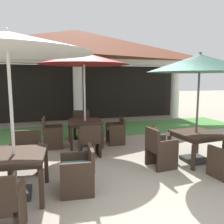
{
  "coord_description": "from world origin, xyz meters",
  "views": [
    {
      "loc": [
        -1.57,
        -3.11,
        1.99
      ],
      "look_at": [
        0.16,
        2.59,
        1.14
      ],
      "focal_mm": 37.23,
      "sensor_mm": 36.0,
      "label": 1
    }
  ],
  "objects_px": {
    "patio_chair_mid_left_west": "(52,134)",
    "patio_table_mid_right": "(196,136)",
    "patio_table_near_foreground": "(14,159)",
    "patio_chair_mid_right_west": "(160,149)",
    "patio_chair_near_foreground_north": "(26,154)",
    "patio_chair_mid_left_south": "(89,141)",
    "terracotta_urn": "(153,131)",
    "patio_chair_near_foreground_east": "(79,170)",
    "patio_umbrella_mid_left": "(84,59)",
    "patio_chair_mid_left_east": "(116,131)",
    "patio_umbrella_mid_right": "(200,64)",
    "patio_umbrella_near_foreground": "(7,43)",
    "patio_chair_mid_left_north": "(82,126)",
    "patio_table_mid_left": "(85,124)"
  },
  "relations": [
    {
      "from": "patio_umbrella_mid_right",
      "to": "terracotta_urn",
      "type": "height_order",
      "value": "patio_umbrella_mid_right"
    },
    {
      "from": "patio_chair_near_foreground_north",
      "to": "patio_chair_mid_left_south",
      "type": "distance_m",
      "value": 1.66
    },
    {
      "from": "patio_table_mid_left",
      "to": "patio_umbrella_near_foreground",
      "type": "bearing_deg",
      "value": -121.93
    },
    {
      "from": "patio_chair_near_foreground_east",
      "to": "patio_table_mid_left",
      "type": "height_order",
      "value": "patio_chair_near_foreground_east"
    },
    {
      "from": "patio_umbrella_mid_left",
      "to": "patio_chair_mid_right_west",
      "type": "height_order",
      "value": "patio_umbrella_mid_left"
    },
    {
      "from": "patio_umbrella_near_foreground",
      "to": "terracotta_urn",
      "type": "distance_m",
      "value": 5.71
    },
    {
      "from": "patio_umbrella_mid_left",
      "to": "patio_umbrella_mid_right",
      "type": "bearing_deg",
      "value": -42.74
    },
    {
      "from": "patio_umbrella_mid_left",
      "to": "patio_chair_mid_left_north",
      "type": "bearing_deg",
      "value": 86.08
    },
    {
      "from": "patio_chair_mid_left_north",
      "to": "patio_chair_mid_left_south",
      "type": "xyz_separation_m",
      "value": [
        -0.13,
        -1.93,
        -0.02
      ]
    },
    {
      "from": "patio_umbrella_near_foreground",
      "to": "patio_chair_near_foreground_east",
      "type": "xyz_separation_m",
      "value": [
        1.05,
        -0.1,
        -2.15
      ]
    },
    {
      "from": "patio_table_mid_left",
      "to": "patio_chair_mid_left_east",
      "type": "height_order",
      "value": "patio_chair_mid_left_east"
    },
    {
      "from": "patio_umbrella_mid_right",
      "to": "patio_chair_mid_right_west",
      "type": "distance_m",
      "value": 2.15
    },
    {
      "from": "patio_table_mid_left",
      "to": "terracotta_urn",
      "type": "relative_size",
      "value": 2.33
    },
    {
      "from": "patio_table_near_foreground",
      "to": "patio_umbrella_near_foreground",
      "type": "relative_size",
      "value": 0.39
    },
    {
      "from": "patio_chair_mid_left_west",
      "to": "patio_table_mid_right",
      "type": "height_order",
      "value": "patio_chair_mid_left_west"
    },
    {
      "from": "patio_chair_near_foreground_east",
      "to": "patio_chair_near_foreground_north",
      "type": "xyz_separation_m",
      "value": [
        -0.95,
        1.16,
        0.03
      ]
    },
    {
      "from": "patio_chair_mid_left_west",
      "to": "patio_chair_mid_left_south",
      "type": "distance_m",
      "value": 1.37
    },
    {
      "from": "patio_table_near_foreground",
      "to": "terracotta_urn",
      "type": "xyz_separation_m",
      "value": [
        4.16,
        3.12,
        -0.48
      ]
    },
    {
      "from": "patio_chair_mid_left_west",
      "to": "patio_chair_near_foreground_east",
      "type": "bearing_deg",
      "value": 10.6
    },
    {
      "from": "patio_chair_mid_left_west",
      "to": "patio_chair_mid_left_south",
      "type": "xyz_separation_m",
      "value": [
        0.9,
        -1.03,
        -0.01
      ]
    },
    {
      "from": "patio_table_mid_left",
      "to": "terracotta_urn",
      "type": "bearing_deg",
      "value": 9.51
    },
    {
      "from": "patio_chair_mid_left_south",
      "to": "terracotta_urn",
      "type": "height_order",
      "value": "patio_chair_mid_left_south"
    },
    {
      "from": "patio_table_near_foreground",
      "to": "patio_chair_mid_left_north",
      "type": "xyz_separation_m",
      "value": [
        1.75,
        3.67,
        -0.25
      ]
    },
    {
      "from": "terracotta_urn",
      "to": "patio_chair_near_foreground_north",
      "type": "bearing_deg",
      "value": -153.07
    },
    {
      "from": "patio_chair_near_foreground_north",
      "to": "patio_umbrella_mid_left",
      "type": "xyz_separation_m",
      "value": [
        1.58,
        1.65,
        2.13
      ]
    },
    {
      "from": "patio_table_mid_right",
      "to": "patio_chair_mid_right_west",
      "type": "relative_size",
      "value": 1.14
    },
    {
      "from": "patio_chair_near_foreground_north",
      "to": "patio_chair_mid_left_west",
      "type": "bearing_deg",
      "value": -104.02
    },
    {
      "from": "patio_chair_mid_left_south",
      "to": "patio_umbrella_mid_right",
      "type": "distance_m",
      "value": 3.26
    },
    {
      "from": "patio_chair_mid_left_west",
      "to": "patio_chair_mid_left_east",
      "type": "bearing_deg",
      "value": 90.0
    },
    {
      "from": "patio_chair_near_foreground_east",
      "to": "patio_umbrella_mid_left",
      "type": "bearing_deg",
      "value": -7.04
    },
    {
      "from": "patio_chair_near_foreground_east",
      "to": "patio_table_mid_right",
      "type": "bearing_deg",
      "value": -71.32
    },
    {
      "from": "patio_chair_near_foreground_east",
      "to": "patio_table_near_foreground",
      "type": "bearing_deg",
      "value": 90.0
    },
    {
      "from": "patio_chair_near_foreground_north",
      "to": "patio_chair_mid_left_east",
      "type": "relative_size",
      "value": 1.11
    },
    {
      "from": "patio_chair_mid_left_west",
      "to": "patio_table_mid_left",
      "type": "bearing_deg",
      "value": 90.0
    },
    {
      "from": "patio_umbrella_near_foreground",
      "to": "patio_chair_mid_left_north",
      "type": "height_order",
      "value": "patio_umbrella_near_foreground"
    },
    {
      "from": "patio_chair_mid_left_south",
      "to": "patio_chair_mid_left_east",
      "type": "bearing_deg",
      "value": 45.08
    },
    {
      "from": "patio_table_mid_left",
      "to": "patio_chair_mid_left_south",
      "type": "bearing_deg",
      "value": -93.92
    },
    {
      "from": "patio_chair_mid_left_south",
      "to": "patio_table_near_foreground",
      "type": "bearing_deg",
      "value": -129.02
    },
    {
      "from": "patio_chair_near_foreground_east",
      "to": "patio_table_mid_left",
      "type": "bearing_deg",
      "value": -7.04
    },
    {
      "from": "patio_chair_near_foreground_east",
      "to": "patio_chair_mid_right_west",
      "type": "xyz_separation_m",
      "value": [
        1.93,
        0.59,
        0.03
      ]
    },
    {
      "from": "patio_table_mid_left",
      "to": "patio_chair_mid_left_east",
      "type": "bearing_deg",
      "value": -3.92
    },
    {
      "from": "patio_umbrella_mid_left",
      "to": "patio_table_near_foreground",
      "type": "bearing_deg",
      "value": -121.93
    },
    {
      "from": "patio_chair_mid_left_west",
      "to": "patio_table_mid_right",
      "type": "bearing_deg",
      "value": 60.07
    },
    {
      "from": "patio_chair_near_foreground_north",
      "to": "patio_chair_mid_right_west",
      "type": "height_order",
      "value": "patio_chair_mid_right_west"
    },
    {
      "from": "patio_chair_mid_left_west",
      "to": "patio_chair_mid_left_east",
      "type": "height_order",
      "value": "patio_chair_mid_left_west"
    },
    {
      "from": "patio_chair_near_foreground_north",
      "to": "patio_chair_mid_left_west",
      "type": "relative_size",
      "value": 0.99
    },
    {
      "from": "patio_chair_mid_left_south",
      "to": "patio_umbrella_mid_right",
      "type": "bearing_deg",
      "value": -22.24
    },
    {
      "from": "terracotta_urn",
      "to": "patio_chair_mid_right_west",
      "type": "bearing_deg",
      "value": -114.26
    },
    {
      "from": "patio_table_near_foreground",
      "to": "terracotta_urn",
      "type": "distance_m",
      "value": 5.23
    },
    {
      "from": "patio_table_near_foreground",
      "to": "patio_chair_mid_right_west",
      "type": "height_order",
      "value": "patio_chair_mid_right_west"
    }
  ]
}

